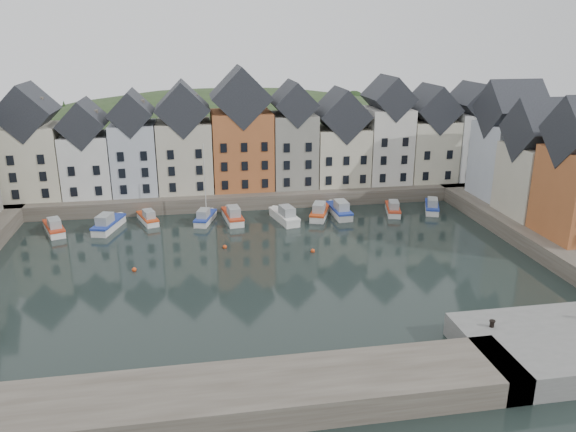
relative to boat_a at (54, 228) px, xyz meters
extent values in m
plane|color=black|center=(24.99, -16.94, -0.68)|extent=(260.00, 260.00, 0.00)
cube|color=#484037|center=(24.99, 13.06, 0.32)|extent=(90.00, 16.00, 2.00)
cube|color=#484037|center=(61.99, -13.94, 0.32)|extent=(14.00, 54.00, 2.00)
cube|color=#484037|center=(14.99, -38.94, 0.32)|extent=(50.00, 6.00, 2.00)
ellipsoid|color=#25371B|center=(24.99, 39.06, -18.68)|extent=(153.60, 70.40, 64.00)
sphere|color=black|center=(11.05, 33.99, 8.02)|extent=(5.77, 5.77, 5.77)
sphere|color=black|center=(49.85, 43.81, 7.44)|extent=(5.27, 5.27, 5.27)
sphere|color=black|center=(56.81, 37.26, 7.20)|extent=(5.07, 5.07, 5.07)
sphere|color=black|center=(39.27, 38.25, 7.13)|extent=(5.01, 5.01, 5.01)
sphere|color=black|center=(-12.68, 39.67, 5.89)|extent=(3.94, 3.94, 3.94)
sphere|color=black|center=(53.32, 43.31, 7.37)|extent=(5.21, 5.21, 5.21)
sphere|color=black|center=(26.98, 41.71, 7.64)|extent=(5.45, 5.45, 5.45)
sphere|color=black|center=(62.79, 31.37, 6.52)|extent=(4.49, 4.49, 4.49)
cube|color=beige|center=(-4.18, 11.06, 6.35)|extent=(7.67, 8.00, 10.07)
cube|color=black|center=(-4.18, 11.06, 13.29)|extent=(7.67, 8.16, 7.67)
cube|color=silver|center=(3.09, 11.06, 5.62)|extent=(6.56, 8.00, 8.61)
cube|color=black|center=(3.09, 11.06, 11.55)|extent=(6.56, 8.16, 6.56)
cube|color=#B4BCC8|center=(9.62, 11.06, 6.33)|extent=(6.20, 8.00, 10.02)
cube|color=black|center=(9.62, 11.06, 12.87)|extent=(6.20, 8.16, 6.20)
cube|color=#BEB7A1|center=(16.72, 11.06, 6.36)|extent=(7.70, 8.00, 10.08)
cube|color=black|center=(16.72, 11.06, 13.30)|extent=(7.70, 8.16, 7.70)
cube|color=#AA5C30|center=(25.06, 11.06, 6.96)|extent=(8.69, 8.00, 11.28)
cube|color=black|center=(25.06, 11.06, 14.75)|extent=(8.69, 8.16, 8.69)
cube|color=gray|center=(32.77, 11.06, 6.71)|extent=(6.43, 8.00, 10.78)
cube|color=black|center=(32.77, 11.06, 13.69)|extent=(6.43, 8.16, 6.43)
cube|color=beige|center=(40.07, 11.06, 5.60)|extent=(7.88, 8.00, 8.56)
cube|color=black|center=(40.07, 11.06, 11.82)|extent=(7.88, 8.16, 7.88)
cube|color=silver|center=(47.41, 11.06, 6.95)|extent=(6.50, 8.00, 11.27)
cube|color=black|center=(47.41, 11.06, 14.20)|extent=(6.50, 8.16, 6.50)
cube|color=beige|center=(54.42, 11.06, 5.98)|extent=(7.23, 8.00, 9.32)
cube|color=black|center=(54.42, 11.06, 12.43)|extent=(7.23, 8.16, 7.23)
cube|color=silver|center=(61.28, 11.06, 6.48)|extent=(6.18, 8.00, 10.32)
cube|color=black|center=(61.28, 11.06, 13.17)|extent=(6.18, 8.16, 6.18)
cube|color=#B4BCC8|center=(60.99, -0.68, 6.51)|extent=(7.47, 8.00, 10.38)
cube|color=black|center=(60.99, -0.68, 13.68)|extent=(7.62, 8.00, 8.00)
cube|color=#BEB7A1|center=(60.99, -8.68, 5.76)|extent=(8.14, 8.00, 8.89)
cube|color=black|center=(60.99, -8.68, 12.18)|extent=(8.30, 8.00, 8.00)
sphere|color=#C44017|center=(20.99, -8.94, -0.53)|extent=(0.50, 0.50, 0.50)
sphere|color=#C44017|center=(30.99, -11.94, -0.53)|extent=(0.50, 0.50, 0.50)
sphere|color=#C44017|center=(10.99, -13.94, -0.53)|extent=(0.50, 0.50, 0.50)
cube|color=silver|center=(-0.07, 0.18, -0.34)|extent=(3.75, 6.09, 1.07)
cube|color=#B9371A|center=(-0.07, 0.18, 0.24)|extent=(3.88, 6.24, 0.24)
cube|color=gray|center=(0.25, -0.64, 0.83)|extent=(2.12, 2.68, 1.17)
cube|color=silver|center=(6.66, 0.28, -0.31)|extent=(3.71, 6.72, 1.18)
cube|color=#21389B|center=(6.66, 0.28, 0.34)|extent=(3.85, 6.88, 0.27)
cube|color=gray|center=(6.38, -0.65, 0.98)|extent=(2.18, 2.90, 1.29)
cube|color=silver|center=(11.42, 2.30, -0.37)|extent=(3.22, 5.51, 0.97)
cube|color=#C44017|center=(11.42, 2.30, 0.15)|extent=(3.34, 5.64, 0.22)
cube|color=gray|center=(11.68, 1.55, 0.68)|extent=(1.85, 2.40, 1.06)
cube|color=silver|center=(19.06, 1.16, -0.36)|extent=(3.25, 5.77, 1.01)
cube|color=#21389B|center=(19.06, 1.16, 0.19)|extent=(3.37, 5.91, 0.23)
cube|color=gray|center=(18.81, 0.37, 0.75)|extent=(1.90, 2.50, 1.11)
cylinder|color=silver|center=(19.23, 1.69, 4.85)|extent=(0.13, 0.13, 10.14)
cube|color=silver|center=(22.69, 0.94, -0.32)|extent=(2.59, 6.48, 1.16)
cube|color=#B9371A|center=(22.69, 0.94, 0.32)|extent=(2.71, 6.61, 0.26)
cube|color=gray|center=(22.80, 0.00, 0.95)|extent=(1.75, 2.67, 1.26)
cube|color=silver|center=(29.56, -0.30, -0.31)|extent=(3.28, 6.71, 1.18)
cube|color=silver|center=(29.56, -0.30, 0.34)|extent=(3.41, 6.86, 0.27)
cube|color=gray|center=(29.77, -1.24, 0.98)|extent=(2.02, 2.84, 1.29)
cube|color=silver|center=(34.72, 0.64, -0.32)|extent=(4.05, 6.54, 1.15)
cube|color=#C44017|center=(34.72, 0.64, 0.31)|extent=(4.19, 6.69, 0.26)
cube|color=gray|center=(34.38, -0.24, 0.94)|extent=(2.28, 2.87, 1.26)
cube|color=silver|center=(37.50, 0.90, -0.30)|extent=(2.25, 6.62, 1.20)
cube|color=#21389B|center=(37.50, 0.90, 0.35)|extent=(2.36, 6.75, 0.27)
cube|color=gray|center=(37.54, -0.08, 1.01)|extent=(1.64, 2.68, 1.31)
cube|color=silver|center=(45.22, 0.53, -0.36)|extent=(2.99, 5.76, 1.01)
cube|color=#B9371A|center=(45.22, 0.53, 0.19)|extent=(3.11, 5.89, 0.23)
cube|color=gray|center=(45.01, -0.27, 0.74)|extent=(1.80, 2.46, 1.10)
cube|color=silver|center=(51.07, 0.58, -0.35)|extent=(3.72, 5.98, 1.05)
cube|color=#21389B|center=(51.07, 0.58, 0.23)|extent=(3.85, 6.12, 0.24)
cube|color=gray|center=(50.75, -0.22, 0.80)|extent=(2.09, 2.63, 1.15)
cylinder|color=black|center=(40.65, -34.75, 1.57)|extent=(0.36, 0.36, 0.50)
cylinder|color=black|center=(40.65, -34.75, 1.84)|extent=(0.48, 0.48, 0.08)
camera|label=1|loc=(17.85, -71.10, 23.81)|focal=35.00mm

